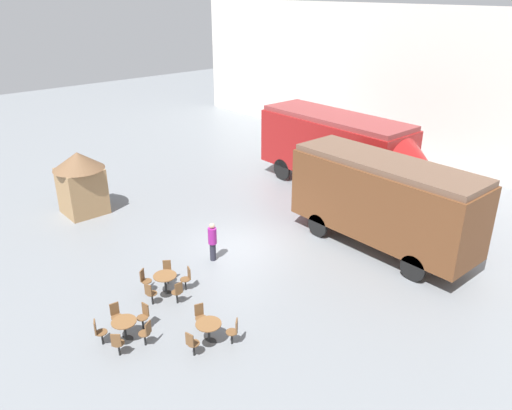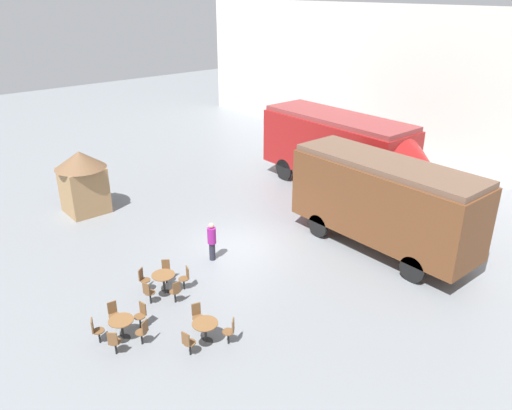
{
  "view_description": "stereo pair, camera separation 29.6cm",
  "coord_description": "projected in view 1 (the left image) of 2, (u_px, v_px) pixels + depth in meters",
  "views": [
    {
      "loc": [
        14.28,
        -11.4,
        9.92
      ],
      "look_at": [
        0.01,
        1.0,
        1.6
      ],
      "focal_mm": 35.0,
      "sensor_mm": 36.0,
      "label": 1
    },
    {
      "loc": [
        14.48,
        -11.18,
        9.92
      ],
      "look_at": [
        0.01,
        1.0,
        1.6
      ],
      "focal_mm": 35.0,
      "sensor_mm": 36.0,
      "label": 2
    }
  ],
  "objects": [
    {
      "name": "cafe_chair_2",
      "position": [
        99.0,
        331.0,
        14.84
      ],
      "size": [
        0.38,
        0.4,
        0.87
      ],
      "rotation": [
        0.0,
        0.0,
        7.42
      ],
      "color": "black",
      "rests_on": "ground_plane"
    },
    {
      "name": "visitor_person",
      "position": [
        212.0,
        240.0,
        19.36
      ],
      "size": [
        0.34,
        0.34,
        1.6
      ],
      "color": "#262633",
      "rests_on": "ground_plane"
    },
    {
      "name": "cafe_chair_4",
      "position": [
        146.0,
        332.0,
        14.8
      ],
      "size": [
        0.4,
        0.39,
        0.87
      ],
      "rotation": [
        0.0,
        0.0,
        9.93
      ],
      "color": "black",
      "rests_on": "ground_plane"
    },
    {
      "name": "cafe_table_far",
      "position": [
        209.0,
        328.0,
        14.92
      ],
      "size": [
        0.79,
        0.79,
        0.71
      ],
      "color": "black",
      "rests_on": "ground_plane"
    },
    {
      "name": "passenger_coach_wooden",
      "position": [
        383.0,
        198.0,
        19.78
      ],
      "size": [
        7.79,
        2.47,
        3.78
      ],
      "color": "brown",
      "rests_on": "ground_plane"
    },
    {
      "name": "cafe_chair_8",
      "position": [
        178.0,
        291.0,
        16.77
      ],
      "size": [
        0.36,
        0.36,
        0.87
      ],
      "rotation": [
        0.0,
        0.0,
        9.43
      ],
      "color": "black",
      "rests_on": "ground_plane"
    },
    {
      "name": "cafe_chair_1",
      "position": [
        116.0,
        314.0,
        15.61
      ],
      "size": [
        0.37,
        0.36,
        0.87
      ],
      "rotation": [
        0.0,
        0.0,
        6.16
      ],
      "color": "black",
      "rests_on": "ground_plane"
    },
    {
      "name": "ticket_kiosk",
      "position": [
        81.0,
        180.0,
        23.17
      ],
      "size": [
        2.34,
        2.34,
        3.0
      ],
      "color": "#99754C",
      "rests_on": "ground_plane"
    },
    {
      "name": "cafe_table_mid",
      "position": [
        165.0,
        280.0,
        17.27
      ],
      "size": [
        0.81,
        0.81,
        0.77
      ],
      "color": "black",
      "rests_on": "ground_plane"
    },
    {
      "name": "cafe_chair_0",
      "position": [
        144.0,
        315.0,
        15.58
      ],
      "size": [
        0.36,
        0.38,
        0.87
      ],
      "rotation": [
        0.0,
        0.0,
        4.91
      ],
      "color": "black",
      "rests_on": "ground_plane"
    },
    {
      "name": "ground_plane",
      "position": [
        238.0,
        247.0,
        20.71
      ],
      "size": [
        80.0,
        80.0,
        0.0
      ],
      "primitive_type": "plane",
      "color": "gray"
    },
    {
      "name": "cafe_chair_6",
      "position": [
        145.0,
        279.0,
        17.46
      ],
      "size": [
        0.4,
        0.4,
        0.87
      ],
      "rotation": [
        0.0,
        0.0,
        6.91
      ],
      "color": "black",
      "rests_on": "ground_plane"
    },
    {
      "name": "cafe_chair_3",
      "position": [
        117.0,
        343.0,
        14.35
      ],
      "size": [
        0.4,
        0.4,
        0.87
      ],
      "rotation": [
        0.0,
        0.0,
        8.68
      ],
      "color": "black",
      "rests_on": "ground_plane"
    },
    {
      "name": "cafe_chair_9",
      "position": [
        187.0,
        277.0,
        17.58
      ],
      "size": [
        0.37,
        0.39,
        0.87
      ],
      "rotation": [
        0.0,
        0.0,
        10.68
      ],
      "color": "black",
      "rests_on": "ground_plane"
    },
    {
      "name": "cafe_chair_12",
      "position": [
        192.0,
        343.0,
        14.35
      ],
      "size": [
        0.36,
        0.38,
        0.87
      ],
      "rotation": [
        0.0,
        0.0,
        8.11
      ],
      "color": "black",
      "rests_on": "ground_plane"
    },
    {
      "name": "cafe_chair_11",
      "position": [
        200.0,
        315.0,
        15.56
      ],
      "size": [
        0.39,
        0.36,
        0.87
      ],
      "rotation": [
        0.0,
        0.0,
        6.01
      ],
      "color": "black",
      "rests_on": "ground_plane"
    },
    {
      "name": "streamlined_locomotive",
      "position": [
        346.0,
        149.0,
        25.5
      ],
      "size": [
        10.2,
        2.84,
        3.9
      ],
      "color": "maroon",
      "rests_on": "ground_plane"
    },
    {
      "name": "cafe_chair_7",
      "position": [
        150.0,
        293.0,
        16.69
      ],
      "size": [
        0.37,
        0.39,
        0.87
      ],
      "rotation": [
        0.0,
        0.0,
        8.17
      ],
      "color": "black",
      "rests_on": "ground_plane"
    },
    {
      "name": "backdrop_wall",
      "position": [
        447.0,
        91.0,
        28.04
      ],
      "size": [
        44.0,
        0.15,
        9.0
      ],
      "color": "silver",
      "rests_on": "ground_plane"
    },
    {
      "name": "cafe_chair_10",
      "position": [
        234.0,
        330.0,
        14.87
      ],
      "size": [
        0.4,
        0.4,
        0.87
      ],
      "rotation": [
        0.0,
        0.0,
        3.92
      ],
      "color": "black",
      "rests_on": "ground_plane"
    },
    {
      "name": "cafe_chair_5",
      "position": [
        167.0,
        270.0,
        18.01
      ],
      "size": [
        0.4,
        0.4,
        0.87
      ],
      "rotation": [
        0.0,
        0.0,
        5.66
      ],
      "color": "black",
      "rests_on": "ground_plane"
    },
    {
      "name": "cafe_table_near",
      "position": [
        124.0,
        326.0,
        15.03
      ],
      "size": [
        0.76,
        0.76,
        0.7
      ],
      "color": "black",
      "rests_on": "ground_plane"
    }
  ]
}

